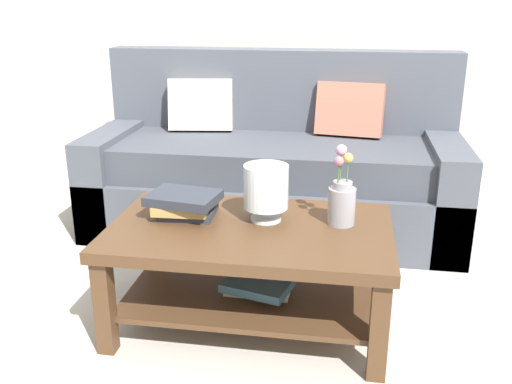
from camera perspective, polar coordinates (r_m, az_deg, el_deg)
The scene contains 6 objects.
ground_plane at distance 2.96m, azimuth -0.64°, elevation -8.71°, with size 10.00×10.00×0.00m, color #B7B2A8.
couch at distance 3.52m, azimuth 1.88°, elevation 2.34°, with size 2.20×0.90×1.06m.
coffee_table at distance 2.45m, azimuth -0.53°, elevation -6.21°, with size 1.18×0.73×0.46m.
book_stack_main at distance 2.50m, azimuth -7.18°, elevation -1.18°, with size 0.32×0.26×0.11m.
glass_hurricane_vase at distance 2.41m, azimuth 1.01°, elevation 0.39°, with size 0.19×0.19×0.25m.
flower_pitcher at distance 2.41m, azimuth 8.58°, elevation -0.79°, with size 0.12×0.12×0.34m.
Camera 1 is at (0.45, -2.58, 1.38)m, focal length 39.97 mm.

